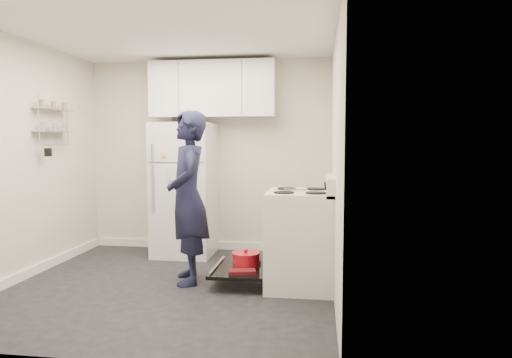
# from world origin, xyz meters

# --- Properties ---
(room) EXTENTS (3.21, 3.21, 2.51)m
(room) POSITION_xyz_m (-0.03, 0.03, 1.21)
(room) COLOR black
(room) RESTS_ON ground
(electric_range) EXTENTS (0.66, 0.76, 1.10)m
(electric_range) POSITION_xyz_m (1.26, 0.15, 0.47)
(electric_range) COLOR silver
(electric_range) RESTS_ON ground
(open_oven_door) EXTENTS (0.55, 0.70, 0.22)m
(open_oven_door) POSITION_xyz_m (0.70, 0.17, 0.19)
(open_oven_door) COLOR black
(open_oven_door) RESTS_ON ground
(refrigerator) EXTENTS (0.72, 0.74, 1.74)m
(refrigerator) POSITION_xyz_m (-0.23, 1.25, 0.84)
(refrigerator) COLOR silver
(refrigerator) RESTS_ON ground
(upper_cabinets) EXTENTS (1.60, 0.33, 0.70)m
(upper_cabinets) POSITION_xyz_m (0.10, 1.43, 2.10)
(upper_cabinets) COLOR silver
(upper_cabinets) RESTS_ON room
(wall_shelf_rack) EXTENTS (0.14, 0.60, 0.61)m
(wall_shelf_rack) POSITION_xyz_m (-1.52, 0.49, 1.68)
(wall_shelf_rack) COLOR #B2B2B7
(wall_shelf_rack) RESTS_ON room
(person) EXTENTS (0.61, 0.74, 1.75)m
(person) POSITION_xyz_m (0.14, 0.14, 0.87)
(person) COLOR #161731
(person) RESTS_ON ground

